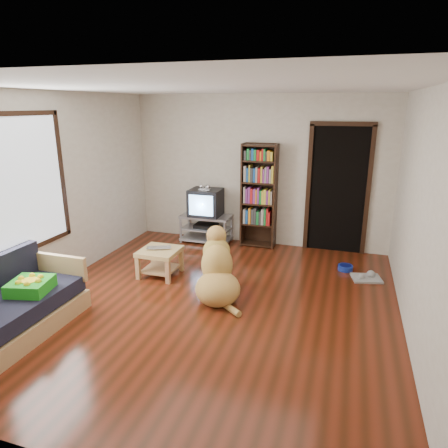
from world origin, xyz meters
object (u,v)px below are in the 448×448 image
(dog_bowl, at_px, (345,268))
(coffee_table, at_px, (160,257))
(tv_stand, at_px, (206,227))
(grey_rag, at_px, (366,278))
(sofa, at_px, (3,315))
(dog, at_px, (217,272))
(bookshelf, at_px, (259,190))
(crt_tv, at_px, (206,202))
(green_cushion, at_px, (31,286))
(laptop, at_px, (158,249))

(dog_bowl, xyz_separation_m, coffee_table, (-2.60, -1.01, 0.24))
(coffee_table, bearing_deg, tv_stand, 85.61)
(grey_rag, xyz_separation_m, sofa, (-3.75, -2.76, 0.25))
(grey_rag, bearing_deg, dog, -148.87)
(tv_stand, relative_size, coffee_table, 1.64)
(bookshelf, xyz_separation_m, dog, (-0.06, -2.10, -0.66))
(crt_tv, xyz_separation_m, coffee_table, (-0.13, -1.65, -0.46))
(grey_rag, bearing_deg, tv_stand, 162.62)
(grey_rag, xyz_separation_m, coffee_table, (-2.90, -0.76, 0.27))
(crt_tv, bearing_deg, sofa, -104.93)
(dog, bearing_deg, grey_rag, 31.13)
(bookshelf, bearing_deg, crt_tv, -175.68)
(coffee_table, height_order, dog, dog)
(coffee_table, bearing_deg, sofa, -112.96)
(tv_stand, relative_size, sofa, 0.50)
(dog_bowl, height_order, coffee_table, coffee_table)
(tv_stand, xyz_separation_m, bookshelf, (0.95, 0.09, 0.73))
(green_cushion, distance_m, dog_bowl, 4.32)
(crt_tv, height_order, sofa, crt_tv)
(sofa, distance_m, coffee_table, 2.18)
(dog_bowl, relative_size, sofa, 0.12)
(dog_bowl, bearing_deg, laptop, -158.27)
(sofa, bearing_deg, crt_tv, 75.07)
(green_cushion, height_order, coffee_table, green_cushion)
(grey_rag, bearing_deg, laptop, -164.83)
(tv_stand, bearing_deg, crt_tv, 90.00)
(laptop, relative_size, coffee_table, 0.64)
(grey_rag, height_order, dog, dog)
(tv_stand, distance_m, sofa, 3.76)
(dog_bowl, relative_size, bookshelf, 0.12)
(dog_bowl, height_order, tv_stand, tv_stand)
(laptop, relative_size, bookshelf, 0.19)
(green_cushion, distance_m, sofa, 0.39)
(bookshelf, bearing_deg, laptop, -121.56)
(tv_stand, bearing_deg, sofa, -105.02)
(grey_rag, bearing_deg, green_cushion, -145.80)
(crt_tv, bearing_deg, dog_bowl, -14.51)
(coffee_table, bearing_deg, dog, -20.66)
(crt_tv, height_order, bookshelf, bookshelf)
(green_cushion, xyz_separation_m, dog, (1.74, 1.33, -0.15))
(crt_tv, bearing_deg, grey_rag, -17.79)
(green_cushion, relative_size, coffee_table, 0.75)
(grey_rag, height_order, coffee_table, coffee_table)
(dog_bowl, height_order, sofa, sofa)
(grey_rag, height_order, sofa, sofa)
(green_cushion, height_order, dog, dog)
(dog_bowl, bearing_deg, sofa, -138.90)
(laptop, xyz_separation_m, dog_bowl, (2.60, 1.04, -0.37))
(green_cushion, relative_size, sofa, 0.23)
(green_cushion, xyz_separation_m, sofa, (-0.12, -0.30, -0.23))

